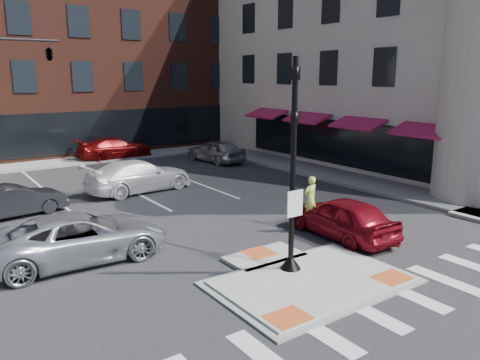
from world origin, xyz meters
TOP-DOWN VIEW (x-y plane):
  - ground at (0.00, 0.00)m, footprint 120.00×120.00m
  - refuge_island at (0.00, -0.26)m, footprint 5.40×4.65m
  - sidewalk_e at (10.80, 10.00)m, footprint 3.00×24.00m
  - sidewalk_n at (3.00, 22.00)m, footprint 26.00×3.00m
  - building_n at (3.00, 31.99)m, footprint 24.40×18.40m
  - building_e at (21.54, 11.50)m, footprint 21.90×23.90m
  - building_far_right at (9.00, 54.00)m, footprint 12.00×12.00m
  - signal_pole at (0.00, 0.40)m, footprint 0.60×0.60m
  - mast_arm_signal at (-3.47, 18.00)m, footprint 6.10×2.24m
  - silver_suv at (-4.70, 4.85)m, footprint 5.46×2.71m
  - red_sedan at (3.50, 1.69)m, footprint 1.89×4.35m
  - white_pickup at (0.31, 12.05)m, footprint 5.52×2.72m
  - bg_car_dark at (-5.50, 11.00)m, footprint 4.12×1.96m
  - bg_car_silver at (7.61, 16.61)m, footprint 2.35×4.60m
  - bg_car_red at (2.60, 21.50)m, footprint 5.07×2.16m
  - cyclist at (3.00, 2.80)m, footprint 0.63×1.62m

SIDE VIEW (x-z plane):
  - ground at x=0.00m, z-range 0.00..0.00m
  - refuge_island at x=0.00m, z-range -0.01..0.11m
  - sidewalk_e at x=10.80m, z-range 0.00..0.15m
  - sidewalk_n at x=3.00m, z-range 0.00..0.15m
  - bg_car_dark at x=-5.50m, z-range 0.00..1.30m
  - cyclist at x=3.00m, z-range -0.34..1.72m
  - bg_car_red at x=2.60m, z-range 0.00..1.46m
  - red_sedan at x=3.50m, z-range 0.00..1.46m
  - silver_suv at x=-4.70m, z-range 0.00..1.49m
  - bg_car_silver at x=7.61m, z-range 0.00..1.50m
  - white_pickup at x=0.31m, z-range 0.00..1.54m
  - signal_pole at x=0.00m, z-range -0.63..5.35m
  - building_far_right at x=9.00m, z-range 0.00..12.00m
  - mast_arm_signal at x=-3.47m, z-range 2.21..10.21m
  - building_n at x=3.00m, z-range 0.05..15.55m
  - building_e at x=21.54m, z-range -0.81..16.89m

